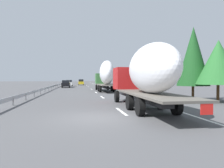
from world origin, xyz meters
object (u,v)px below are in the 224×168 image
object	(u,v)px
truck_lead	(106,75)
car_black_suv	(66,84)
road_sign	(107,78)
truck_trailing	(145,74)
car_yellow_coupe	(81,82)
car_white_van	(69,83)

from	to	relation	value
truck_lead	car_black_suv	distance (m)	18.46
truck_lead	road_sign	size ratio (longest dim) A/B	3.78
truck_trailing	car_yellow_coupe	world-z (taller)	truck_trailing
car_yellow_coupe	truck_lead	bearing A→B (deg)	-174.65
truck_trailing	car_black_suv	world-z (taller)	truck_trailing
car_white_van	truck_lead	bearing A→B (deg)	-165.15
truck_trailing	car_black_suv	size ratio (longest dim) A/B	2.90
car_black_suv	road_sign	bearing A→B (deg)	-74.35
truck_lead	car_white_van	size ratio (longest dim) A/B	2.97
truck_lead	car_white_van	world-z (taller)	truck_lead
truck_trailing	road_sign	size ratio (longest dim) A/B	3.90
car_black_suv	truck_lead	bearing A→B (deg)	-156.46
truck_trailing	car_yellow_coupe	size ratio (longest dim) A/B	2.99
truck_trailing	car_black_suv	xyz separation A→B (m)	(37.32, 7.34, -1.55)
car_black_suv	road_sign	size ratio (longest dim) A/B	1.35
car_black_suv	car_yellow_coupe	size ratio (longest dim) A/B	1.03
truck_trailing	road_sign	xyz separation A→B (m)	(40.24, -3.10, -0.13)
car_white_van	car_yellow_coupe	world-z (taller)	car_yellow_coupe
truck_lead	road_sign	distance (m)	20.01
car_white_van	car_yellow_coupe	bearing A→B (deg)	-18.13
truck_lead	car_black_suv	xyz separation A→B (m)	(16.84, 7.34, -1.81)
car_black_suv	road_sign	xyz separation A→B (m)	(2.92, -10.44, 1.42)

